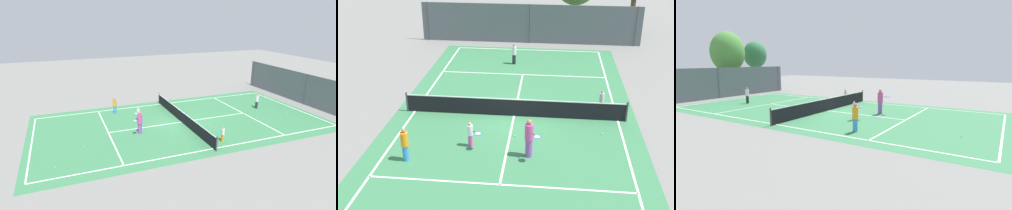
{
  "view_description": "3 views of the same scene",
  "coord_description": "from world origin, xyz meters",
  "views": [
    {
      "loc": [
        21.13,
        -9.52,
        9.11
      ],
      "look_at": [
        -1.06,
        -0.87,
        1.36
      ],
      "focal_mm": 30.32,
      "sensor_mm": 36.0,
      "label": 1
    },
    {
      "loc": [
        1.84,
        -20.84,
        10.21
      ],
      "look_at": [
        -0.35,
        -0.82,
        1.01
      ],
      "focal_mm": 46.11,
      "sensor_mm": 36.0,
      "label": 2
    },
    {
      "loc": [
        -17.01,
        -12.11,
        3.88
      ],
      "look_at": [
        -0.91,
        -2.11,
        0.78
      ],
      "focal_mm": 28.67,
      "sensor_mm": 36.0,
      "label": 3
    }
  ],
  "objects": [
    {
      "name": "court_surface",
      "position": [
        0.0,
        0.0,
        0.0
      ],
      "size": [
        13.0,
        25.0,
        0.01
      ],
      "color": "#387A4C",
      "rests_on": "ground_plane"
    },
    {
      "name": "tennis_ball_7",
      "position": [
        2.09,
        -1.71,
        0.03
      ],
      "size": [
        0.07,
        0.07,
        0.07
      ],
      "primitive_type": "sphere",
      "color": "#CCE533",
      "rests_on": "ground_plane"
    },
    {
      "name": "player_1",
      "position": [
        -1.72,
        -3.44,
        0.65
      ],
      "size": [
        0.79,
        0.69,
        1.24
      ],
      "color": "#D14799",
      "rests_on": "ground_plane"
    },
    {
      "name": "tennis_ball_2",
      "position": [
        -5.41,
        7.72,
        0.03
      ],
      "size": [
        0.07,
        0.07,
        0.07
      ],
      "primitive_type": "sphere",
      "color": "#CCE533",
      "rests_on": "ground_plane"
    },
    {
      "name": "perimeter_fence",
      "position": [
        0.0,
        14.0,
        1.6
      ],
      "size": [
        18.0,
        0.12,
        3.2
      ],
      "color": "#515B60",
      "rests_on": "ground_plane"
    },
    {
      "name": "player_4",
      "position": [
        1.04,
        -4.07,
        0.95
      ],
      "size": [
        0.8,
        0.9,
        1.84
      ],
      "color": "purple",
      "rests_on": "ground_plane"
    },
    {
      "name": "player_3",
      "position": [
        4.7,
        1.22,
        0.61
      ],
      "size": [
        0.25,
        0.25,
        1.19
      ],
      "color": "orange",
      "rests_on": "ground_plane"
    },
    {
      "name": "tennis_ball_3",
      "position": [
        4.54,
        -1.61,
        0.03
      ],
      "size": [
        0.07,
        0.07,
        0.07
      ],
      "primitive_type": "sphere",
      "color": "#CCE533",
      "rests_on": "ground_plane"
    },
    {
      "name": "ball_crate",
      "position": [
        -1.22,
        0.78,
        0.18
      ],
      "size": [
        0.37,
        0.32,
        0.43
      ],
      "color": "blue",
      "rests_on": "ground_plane"
    },
    {
      "name": "player_2",
      "position": [
        -4.36,
        -4.98,
        0.82
      ],
      "size": [
        0.34,
        0.34,
        1.6
      ],
      "color": "#388CD8",
      "rests_on": "ground_plane"
    },
    {
      "name": "tennis_ball_10",
      "position": [
        1.46,
        10.44,
        0.03
      ],
      "size": [
        0.07,
        0.07,
        0.07
      ],
      "primitive_type": "sphere",
      "color": "#CCE533",
      "rests_on": "ground_plane"
    },
    {
      "name": "tennis_ball_1",
      "position": [
        0.25,
        -2.28,
        0.03
      ],
      "size": [
        0.07,
        0.07,
        0.07
      ],
      "primitive_type": "sphere",
      "color": "#CCE533",
      "rests_on": "ground_plane"
    },
    {
      "name": "tennis_ball_11",
      "position": [
        -0.46,
        0.41,
        0.03
      ],
      "size": [
        0.07,
        0.07,
        0.07
      ],
      "primitive_type": "sphere",
      "color": "#CCE533",
      "rests_on": "ground_plane"
    },
    {
      "name": "tennis_net",
      "position": [
        0.0,
        0.0,
        0.51
      ],
      "size": [
        11.9,
        0.1,
        1.1
      ],
      "color": "#333833",
      "rests_on": "ground_plane"
    },
    {
      "name": "tennis_ball_12",
      "position": [
        3.12,
        6.49,
        0.03
      ],
      "size": [
        0.07,
        0.07,
        0.07
      ],
      "primitive_type": "sphere",
      "color": "#CCE533",
      "rests_on": "ground_plane"
    },
    {
      "name": "tennis_ball_4",
      "position": [
        1.41,
        2.05,
        0.03
      ],
      "size": [
        0.07,
        0.07,
        0.07
      ],
      "primitive_type": "sphere",
      "color": "#CCE533",
      "rests_on": "ground_plane"
    },
    {
      "name": "player_0",
      "position": [
        -0.79,
        8.54,
        0.76
      ],
      "size": [
        0.32,
        0.32,
        1.49
      ],
      "color": "#232328",
      "rests_on": "ground_plane"
    },
    {
      "name": "tennis_ball_6",
      "position": [
        -3.24,
        0.34,
        0.03
      ],
      "size": [
        0.07,
        0.07,
        0.07
      ],
      "primitive_type": "sphere",
      "color": "#CCE533",
      "rests_on": "ground_plane"
    },
    {
      "name": "ground_plane",
      "position": [
        0.0,
        0.0,
        0.0
      ],
      "size": [
        80.0,
        80.0,
        0.0
      ],
      "primitive_type": "plane",
      "color": "slate"
    },
    {
      "name": "tennis_ball_5",
      "position": [
        2.2,
        0.9,
        0.03
      ],
      "size": [
        0.07,
        0.07,
        0.07
      ],
      "primitive_type": "sphere",
      "color": "#CCE533",
      "rests_on": "ground_plane"
    }
  ]
}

